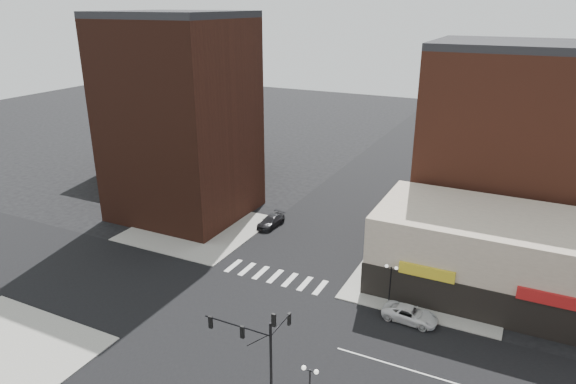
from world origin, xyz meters
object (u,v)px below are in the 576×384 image
at_px(street_lamp_se_a, 310,380).
at_px(dark_sedan_north, 271,221).
at_px(traffic_signal, 261,342).
at_px(white_suv, 410,314).
at_px(street_lamp_ne, 391,275).

bearing_deg(street_lamp_se_a, dark_sedan_north, 122.67).
bearing_deg(traffic_signal, white_suv, 63.58).
bearing_deg(dark_sedan_north, street_lamp_ne, -26.95).
height_order(street_lamp_se_a, white_suv, street_lamp_se_a).
distance_m(street_lamp_ne, white_suv, 3.82).
height_order(traffic_signal, street_lamp_ne, traffic_signal).
xyz_separation_m(traffic_signal, street_lamp_se_a, (3.76, -0.17, -1.67)).
xyz_separation_m(street_lamp_ne, dark_sedan_north, (-18.50, 11.29, -2.61)).
distance_m(street_lamp_se_a, white_suv, 15.11).
distance_m(traffic_signal, street_lamp_se_a, 4.12).
relative_size(traffic_signal, dark_sedan_north, 1.66).
bearing_deg(white_suv, street_lamp_se_a, 169.83).
height_order(street_lamp_se_a, dark_sedan_north, street_lamp_se_a).
height_order(traffic_signal, dark_sedan_north, traffic_signal).
relative_size(street_lamp_ne, dark_sedan_north, 0.89).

